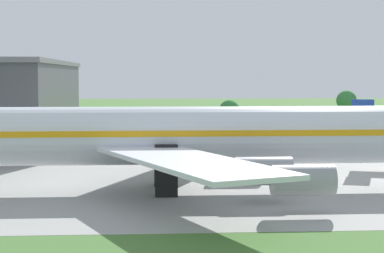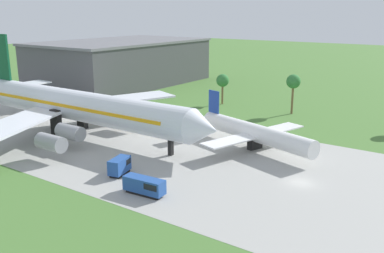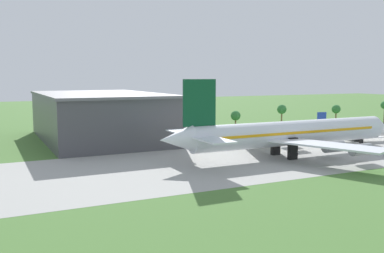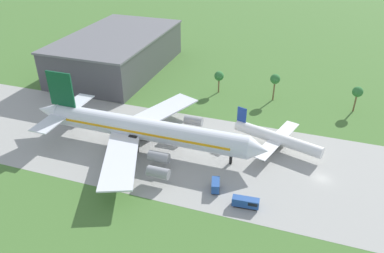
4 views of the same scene
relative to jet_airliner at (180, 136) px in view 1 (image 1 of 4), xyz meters
The scene contains 1 object.
jet_airliner is the anchor object (origin of this frame).
Camera 1 is at (-54.41, -77.88, 12.97)m, focal length 65.00 mm.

